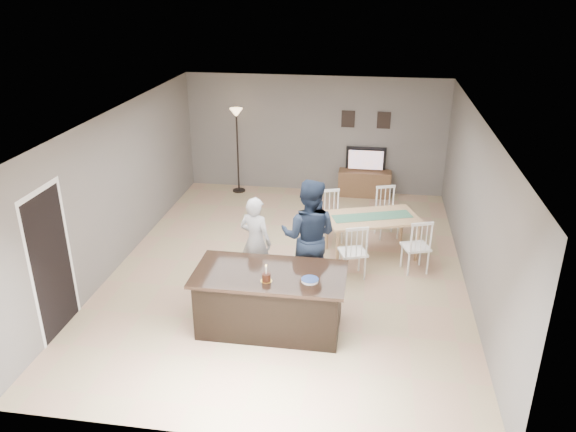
# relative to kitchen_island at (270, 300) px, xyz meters

# --- Properties ---
(floor) EXTENTS (8.00, 8.00, 0.00)m
(floor) POSITION_rel_kitchen_island_xyz_m (0.00, 1.80, -0.45)
(floor) COLOR tan
(floor) RESTS_ON ground
(room_shell) EXTENTS (8.00, 8.00, 8.00)m
(room_shell) POSITION_rel_kitchen_island_xyz_m (0.00, 1.80, 1.22)
(room_shell) COLOR slate
(room_shell) RESTS_ON floor
(kitchen_island) EXTENTS (2.15, 1.10, 0.90)m
(kitchen_island) POSITION_rel_kitchen_island_xyz_m (0.00, 0.00, 0.00)
(kitchen_island) COLOR black
(kitchen_island) RESTS_ON floor
(tv_console) EXTENTS (1.20, 0.40, 0.60)m
(tv_console) POSITION_rel_kitchen_island_xyz_m (1.20, 5.57, -0.15)
(tv_console) COLOR brown
(tv_console) RESTS_ON floor
(television) EXTENTS (0.91, 0.12, 0.53)m
(television) POSITION_rel_kitchen_island_xyz_m (1.20, 5.64, 0.41)
(television) COLOR black
(television) RESTS_ON tv_console
(tv_screen_glow) EXTENTS (0.78, 0.00, 0.78)m
(tv_screen_glow) POSITION_rel_kitchen_island_xyz_m (1.20, 5.56, 0.42)
(tv_screen_glow) COLOR orange
(tv_screen_glow) RESTS_ON tv_console
(picture_frames) EXTENTS (1.10, 0.02, 0.38)m
(picture_frames) POSITION_rel_kitchen_island_xyz_m (1.15, 5.78, 1.30)
(picture_frames) COLOR black
(picture_frames) RESTS_ON room_shell
(doorway) EXTENTS (0.00, 2.10, 2.65)m
(doorway) POSITION_rel_kitchen_island_xyz_m (-2.99, -0.50, 0.80)
(doorway) COLOR black
(doorway) RESTS_ON floor
(woman) EXTENTS (0.65, 0.54, 1.54)m
(woman) POSITION_rel_kitchen_island_xyz_m (-0.46, 1.20, 0.32)
(woman) COLOR #B6B6BA
(woman) RESTS_ON floor
(man) EXTENTS (0.98, 0.80, 1.91)m
(man) POSITION_rel_kitchen_island_xyz_m (0.42, 1.15, 0.50)
(man) COLOR #1A2539
(man) RESTS_ON floor
(birthday_cake) EXTENTS (0.16, 0.16, 0.25)m
(birthday_cake) POSITION_rel_kitchen_island_xyz_m (-0.00, -0.24, 0.50)
(birthday_cake) COLOR gold
(birthday_cake) RESTS_ON kitchen_island
(plate_stack) EXTENTS (0.24, 0.24, 0.04)m
(plate_stack) POSITION_rel_kitchen_island_xyz_m (0.59, -0.16, 0.46)
(plate_stack) COLOR white
(plate_stack) RESTS_ON kitchen_island
(dining_table) EXTENTS (2.07, 2.24, 0.99)m
(dining_table) POSITION_rel_kitchen_island_xyz_m (1.40, 2.54, 0.18)
(dining_table) COLOR tan
(dining_table) RESTS_ON floor
(floor_lamp) EXTENTS (0.30, 0.30, 1.99)m
(floor_lamp) POSITION_rel_kitchen_island_xyz_m (-1.76, 5.41, 1.09)
(floor_lamp) COLOR black
(floor_lamp) RESTS_ON floor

